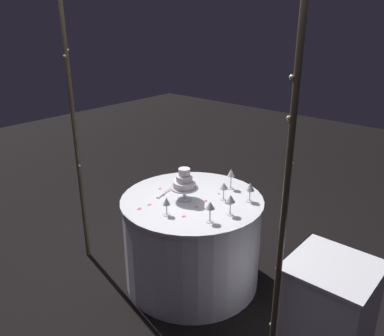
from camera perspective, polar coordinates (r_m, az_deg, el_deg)
ground_plane at (r=3.52m, az=-0.00°, el=-15.60°), size 12.00×12.00×0.00m
decorative_arch at (r=2.60m, az=-5.30°, el=9.15°), size 1.99×0.06×2.45m
main_table at (r=3.30m, az=-0.00°, el=-10.35°), size 1.13×1.13×0.76m
side_table at (r=2.77m, az=18.85°, el=-19.19°), size 0.51×0.51×0.72m
tiered_cake at (r=3.04m, az=-1.10°, el=-2.07°), size 0.22×0.22×0.26m
wine_glass_0 at (r=2.84m, az=-3.70°, el=-4.95°), size 0.06×0.06×0.14m
wine_glass_1 at (r=3.07m, az=8.39°, el=-2.78°), size 0.07×0.07×0.16m
wine_glass_2 at (r=2.85m, az=5.57°, el=-4.55°), size 0.07×0.07×0.16m
wine_glass_3 at (r=3.07m, az=4.61°, el=-2.69°), size 0.07×0.07×0.15m
wine_glass_4 at (r=2.74m, az=2.63°, el=-5.54°), size 0.07×0.07×0.16m
wine_glass_5 at (r=3.27m, az=5.67°, el=-0.80°), size 0.06×0.06×0.17m
cake_knife at (r=3.23m, az=-3.80°, el=-3.46°), size 0.09×0.29×0.01m
rose_petal_0 at (r=3.25m, az=-3.42°, el=-3.35°), size 0.03×0.02×0.00m
rose_petal_1 at (r=2.86m, az=-1.21°, el=-6.96°), size 0.04×0.04×0.00m
rose_petal_2 at (r=3.21m, az=3.89°, el=-3.71°), size 0.03×0.03×0.00m
rose_petal_3 at (r=3.18m, az=-4.18°, el=-3.93°), size 0.04×0.03×0.00m
rose_petal_4 at (r=3.35m, az=0.47°, el=-2.55°), size 0.02×0.03×0.00m
rose_petal_5 at (r=3.04m, az=-6.15°, el=-5.27°), size 0.03×0.04×0.00m
rose_petal_6 at (r=3.30m, az=-4.63°, el=-2.99°), size 0.04×0.04×0.00m
rose_petal_7 at (r=2.99m, az=-7.62°, el=-5.82°), size 0.03×0.04×0.00m
rose_petal_8 at (r=3.09m, az=1.98°, el=-4.72°), size 0.03×0.04×0.00m
rose_petal_9 at (r=2.99m, az=0.67°, el=-5.61°), size 0.04×0.03×0.00m
rose_petal_10 at (r=3.39m, az=-0.65°, el=-2.23°), size 0.03×0.03×0.00m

